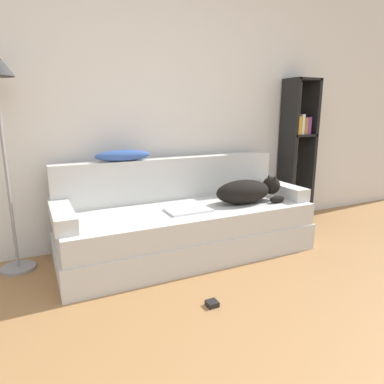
{
  "coord_description": "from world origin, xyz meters",
  "views": [
    {
      "loc": [
        -1.05,
        -0.68,
        1.2
      ],
      "look_at": [
        0.12,
        1.74,
        0.57
      ],
      "focal_mm": 32.0,
      "sensor_mm": 36.0,
      "label": 1
    }
  ],
  "objects_px": {
    "couch": "(187,231)",
    "bookshelf": "(298,144)",
    "dog": "(248,191)",
    "throw_pillow": "(123,155)",
    "laptop": "(188,210)",
    "power_adapter": "(212,304)"
  },
  "relations": [
    {
      "from": "dog",
      "to": "power_adapter",
      "type": "height_order",
      "value": "dog"
    },
    {
      "from": "couch",
      "to": "power_adapter",
      "type": "xyz_separation_m",
      "value": [
        -0.21,
        -0.82,
        -0.19
      ]
    },
    {
      "from": "couch",
      "to": "power_adapter",
      "type": "bearing_deg",
      "value": -104.22
    },
    {
      "from": "couch",
      "to": "bookshelf",
      "type": "xyz_separation_m",
      "value": [
        1.5,
        0.35,
        0.65
      ]
    },
    {
      "from": "dog",
      "to": "power_adapter",
      "type": "bearing_deg",
      "value": -136.18
    },
    {
      "from": "couch",
      "to": "dog",
      "type": "xyz_separation_m",
      "value": [
        0.54,
        -0.1,
        0.32
      ]
    },
    {
      "from": "couch",
      "to": "bookshelf",
      "type": "distance_m",
      "value": 1.67
    },
    {
      "from": "laptop",
      "to": "throw_pillow",
      "type": "relative_size",
      "value": 0.75
    },
    {
      "from": "bookshelf",
      "to": "dog",
      "type": "bearing_deg",
      "value": -154.71
    },
    {
      "from": "bookshelf",
      "to": "laptop",
      "type": "bearing_deg",
      "value": -163.26
    },
    {
      "from": "laptop",
      "to": "dog",
      "type": "bearing_deg",
      "value": 1.21
    },
    {
      "from": "couch",
      "to": "throw_pillow",
      "type": "height_order",
      "value": "throw_pillow"
    },
    {
      "from": "power_adapter",
      "to": "bookshelf",
      "type": "bearing_deg",
      "value": 34.46
    },
    {
      "from": "couch",
      "to": "laptop",
      "type": "xyz_separation_m",
      "value": [
        -0.04,
        -0.11,
        0.22
      ]
    },
    {
      "from": "throw_pillow",
      "to": "couch",
      "type": "bearing_deg",
      "value": -35.25
    },
    {
      "from": "dog",
      "to": "power_adapter",
      "type": "distance_m",
      "value": 1.15
    },
    {
      "from": "couch",
      "to": "laptop",
      "type": "height_order",
      "value": "laptop"
    },
    {
      "from": "bookshelf",
      "to": "power_adapter",
      "type": "bearing_deg",
      "value": -145.54
    },
    {
      "from": "dog",
      "to": "throw_pillow",
      "type": "bearing_deg",
      "value": 157.03
    },
    {
      "from": "dog",
      "to": "throw_pillow",
      "type": "height_order",
      "value": "throw_pillow"
    },
    {
      "from": "laptop",
      "to": "throw_pillow",
      "type": "height_order",
      "value": "throw_pillow"
    },
    {
      "from": "laptop",
      "to": "bookshelf",
      "type": "height_order",
      "value": "bookshelf"
    }
  ]
}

